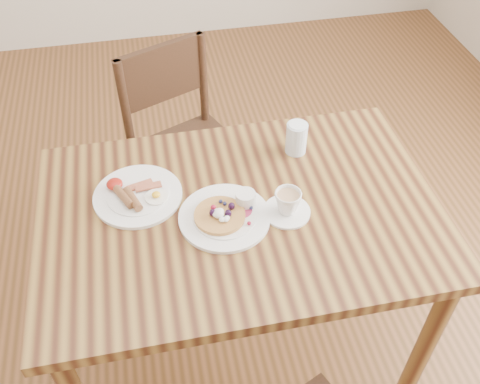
{
  "coord_description": "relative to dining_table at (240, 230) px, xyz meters",
  "views": [
    {
      "loc": [
        -0.22,
        -1.08,
        1.91
      ],
      "look_at": [
        0.0,
        0.0,
        0.82
      ],
      "focal_mm": 40.0,
      "sensor_mm": 36.0,
      "label": 1
    }
  ],
  "objects": [
    {
      "name": "ground",
      "position": [
        0.0,
        0.0,
        -0.65
      ],
      "size": [
        5.0,
        5.0,
        0.0
      ],
      "primitive_type": "plane",
      "color": "#573618",
      "rests_on": "ground"
    },
    {
      "name": "dining_table",
      "position": [
        0.0,
        0.0,
        0.0
      ],
      "size": [
        1.2,
        0.8,
        0.75
      ],
      "color": "brown",
      "rests_on": "ground"
    },
    {
      "name": "chair_far",
      "position": [
        -0.1,
        0.65,
        -0.16
      ],
      "size": [
        0.55,
        0.55,
        0.88
      ],
      "rotation": [
        0.0,
        0.0,
        3.55
      ],
      "color": "#391E14",
      "rests_on": "ground"
    },
    {
      "name": "pancake_plate",
      "position": [
        -0.05,
        -0.03,
        0.11
      ],
      "size": [
        0.27,
        0.27,
        0.06
      ],
      "color": "white",
      "rests_on": "dining_table"
    },
    {
      "name": "breakfast_plate",
      "position": [
        -0.3,
        0.11,
        0.11
      ],
      "size": [
        0.27,
        0.27,
        0.04
      ],
      "color": "white",
      "rests_on": "dining_table"
    },
    {
      "name": "teacup_saucer",
      "position": [
        0.13,
        -0.04,
        0.13
      ],
      "size": [
        0.14,
        0.14,
        0.08
      ],
      "color": "white",
      "rests_on": "dining_table"
    },
    {
      "name": "water_glass",
      "position": [
        0.23,
        0.22,
        0.15
      ],
      "size": [
        0.07,
        0.07,
        0.11
      ],
      "primitive_type": "cylinder",
      "color": "silver",
      "rests_on": "dining_table"
    }
  ]
}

